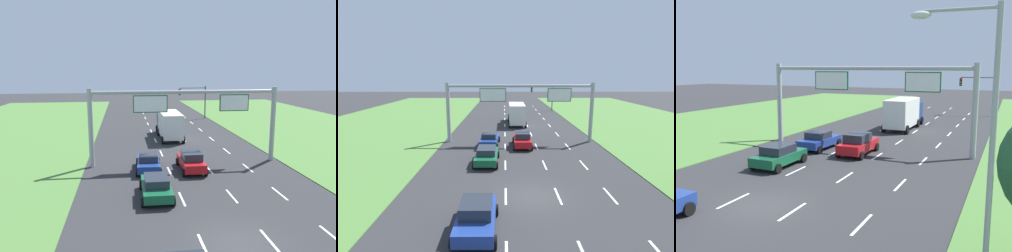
% 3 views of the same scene
% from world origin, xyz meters
% --- Properties ---
extents(ground_plane, '(200.00, 200.00, 0.00)m').
position_xyz_m(ground_plane, '(0.00, 0.00, 0.00)').
color(ground_plane, '#2D2D30').
extents(lane_dashes_inner_left, '(0.14, 68.40, 0.01)m').
position_xyz_m(lane_dashes_inner_left, '(-1.75, 15.00, 0.00)').
color(lane_dashes_inner_left, white).
rests_on(lane_dashes_inner_left, ground_plane).
extents(lane_dashes_inner_right, '(0.14, 68.40, 0.01)m').
position_xyz_m(lane_dashes_inner_right, '(1.75, 15.00, 0.00)').
color(lane_dashes_inner_right, white).
rests_on(lane_dashes_inner_right, ground_plane).
extents(lane_dashes_slip, '(0.14, 68.40, 0.01)m').
position_xyz_m(lane_dashes_slip, '(5.25, 15.00, 0.00)').
color(lane_dashes_slip, white).
rests_on(lane_dashes_slip, ground_plane).
extents(car_near_red, '(2.11, 4.41, 1.67)m').
position_xyz_m(car_near_red, '(0.15, 12.07, 0.83)').
color(car_near_red, red).
rests_on(car_near_red, ground_plane).
extents(car_lead_silver, '(2.24, 4.26, 1.49)m').
position_xyz_m(car_lead_silver, '(-3.44, 6.58, 0.76)').
color(car_lead_silver, '#145633').
rests_on(car_lead_silver, ground_plane).
extents(car_far_ahead, '(2.33, 4.41, 1.46)m').
position_xyz_m(car_far_ahead, '(-3.51, 12.56, 0.74)').
color(car_far_ahead, navy).
rests_on(car_far_ahead, ground_plane).
extents(box_truck, '(2.73, 8.30, 3.33)m').
position_xyz_m(box_truck, '(0.12, 25.41, 1.79)').
color(box_truck, navy).
rests_on(box_truck, ground_plane).
extents(sign_gantry, '(17.24, 0.44, 7.00)m').
position_xyz_m(sign_gantry, '(0.10, 14.18, 4.88)').
color(sign_gantry, '#9EA0A5').
rests_on(sign_gantry, ground_plane).
extents(traffic_light_mast, '(4.76, 0.49, 5.60)m').
position_xyz_m(traffic_light_mast, '(6.64, 40.55, 3.87)').
color(traffic_light_mast, '#47494F').
rests_on(traffic_light_mast, ground_plane).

